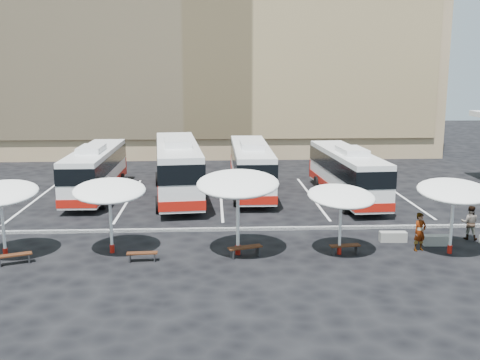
{
  "coord_description": "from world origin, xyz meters",
  "views": [
    {
      "loc": [
        -0.55,
        -27.86,
        8.46
      ],
      "look_at": [
        1.0,
        3.0,
        2.2
      ],
      "focal_mm": 42.0,
      "sensor_mm": 36.0,
      "label": 1
    }
  ],
  "objects_px": {
    "bus_2": "(251,166)",
    "sunshade_3": "(341,197)",
    "sunshade_0": "(0,193)",
    "passenger_1": "(470,223)",
    "sunshade_4": "(454,191)",
    "wood_bench_2": "(245,249)",
    "bus_3": "(347,172)",
    "wood_bench_0": "(14,257)",
    "sunshade_2": "(238,184)",
    "passenger_0": "(420,232)",
    "sunshade_1": "(109,191)",
    "bus_0": "(96,170)",
    "bus_1": "(178,166)",
    "conc_bench_0": "(393,237)",
    "conc_bench_1": "(437,240)",
    "wood_bench_1": "(142,255)",
    "wood_bench_3": "(345,247)"
  },
  "relations": [
    {
      "from": "sunshade_1",
      "to": "sunshade_0",
      "type": "bearing_deg",
      "value": -176.28
    },
    {
      "from": "bus_0",
      "to": "wood_bench_2",
      "type": "distance_m",
      "value": 15.76
    },
    {
      "from": "sunshade_2",
      "to": "sunshade_4",
      "type": "distance_m",
      "value": 9.79
    },
    {
      "from": "bus_1",
      "to": "conc_bench_0",
      "type": "xyz_separation_m",
      "value": [
        11.14,
        -10.33,
        -1.79
      ]
    },
    {
      "from": "sunshade_2",
      "to": "sunshade_3",
      "type": "bearing_deg",
      "value": -2.36
    },
    {
      "from": "wood_bench_2",
      "to": "wood_bench_0",
      "type": "bearing_deg",
      "value": -177.4
    },
    {
      "from": "sunshade_1",
      "to": "sunshade_2",
      "type": "distance_m",
      "value": 5.85
    },
    {
      "from": "sunshade_4",
      "to": "wood_bench_2",
      "type": "height_order",
      "value": "sunshade_4"
    },
    {
      "from": "wood_bench_0",
      "to": "wood_bench_2",
      "type": "xyz_separation_m",
      "value": [
        10.1,
        0.46,
        0.02
      ]
    },
    {
      "from": "bus_3",
      "to": "sunshade_4",
      "type": "distance_m",
      "value": 11.27
    },
    {
      "from": "bus_2",
      "to": "wood_bench_1",
      "type": "height_order",
      "value": "bus_2"
    },
    {
      "from": "bus_0",
      "to": "bus_1",
      "type": "bearing_deg",
      "value": -4.84
    },
    {
      "from": "bus_1",
      "to": "sunshade_1",
      "type": "relative_size",
      "value": 3.34
    },
    {
      "from": "sunshade_2",
      "to": "passenger_0",
      "type": "distance_m",
      "value": 8.84
    },
    {
      "from": "bus_2",
      "to": "sunshade_3",
      "type": "relative_size",
      "value": 3.09
    },
    {
      "from": "passenger_1",
      "to": "bus_0",
      "type": "bearing_deg",
      "value": -5.19
    },
    {
      "from": "sunshade_2",
      "to": "conc_bench_1",
      "type": "distance_m",
      "value": 10.15
    },
    {
      "from": "sunshade_1",
      "to": "wood_bench_2",
      "type": "height_order",
      "value": "sunshade_1"
    },
    {
      "from": "sunshade_1",
      "to": "wood_bench_0",
      "type": "distance_m",
      "value": 4.94
    },
    {
      "from": "sunshade_2",
      "to": "sunshade_1",
      "type": "bearing_deg",
      "value": 174.57
    },
    {
      "from": "bus_1",
      "to": "conc_bench_1",
      "type": "distance_m",
      "value": 17.16
    },
    {
      "from": "sunshade_0",
      "to": "passenger_1",
      "type": "distance_m",
      "value": 22.34
    },
    {
      "from": "sunshade_4",
      "to": "wood_bench_1",
      "type": "distance_m",
      "value": 14.3
    },
    {
      "from": "wood_bench_3",
      "to": "passenger_0",
      "type": "height_order",
      "value": "passenger_0"
    },
    {
      "from": "sunshade_0",
      "to": "conc_bench_0",
      "type": "relative_size",
      "value": 2.65
    },
    {
      "from": "wood_bench_3",
      "to": "sunshade_3",
      "type": "bearing_deg",
      "value": -174.08
    },
    {
      "from": "conc_bench_0",
      "to": "conc_bench_1",
      "type": "height_order",
      "value": "conc_bench_0"
    },
    {
      "from": "wood_bench_0",
      "to": "sunshade_4",
      "type": "bearing_deg",
      "value": 1.42
    },
    {
      "from": "bus_3",
      "to": "wood_bench_3",
      "type": "height_order",
      "value": "bus_3"
    },
    {
      "from": "bus_0",
      "to": "passenger_1",
      "type": "relative_size",
      "value": 6.4
    },
    {
      "from": "bus_2",
      "to": "wood_bench_0",
      "type": "height_order",
      "value": "bus_2"
    },
    {
      "from": "bus_0",
      "to": "passenger_1",
      "type": "bearing_deg",
      "value": -26.96
    },
    {
      "from": "sunshade_0",
      "to": "conc_bench_0",
      "type": "height_order",
      "value": "sunshade_0"
    },
    {
      "from": "sunshade_3",
      "to": "passenger_0",
      "type": "height_order",
      "value": "sunshade_3"
    },
    {
      "from": "bus_0",
      "to": "bus_1",
      "type": "relative_size",
      "value": 0.86
    },
    {
      "from": "conc_bench_1",
      "to": "bus_1",
      "type": "bearing_deg",
      "value": 139.88
    },
    {
      "from": "sunshade_2",
      "to": "wood_bench_0",
      "type": "distance_m",
      "value": 10.26
    },
    {
      "from": "bus_3",
      "to": "sunshade_0",
      "type": "relative_size",
      "value": 3.21
    },
    {
      "from": "sunshade_0",
      "to": "bus_0",
      "type": "bearing_deg",
      "value": 82.07
    },
    {
      "from": "sunshade_4",
      "to": "wood_bench_3",
      "type": "distance_m",
      "value": 5.52
    },
    {
      "from": "sunshade_1",
      "to": "wood_bench_3",
      "type": "distance_m",
      "value": 11.06
    },
    {
      "from": "passenger_0",
      "to": "wood_bench_1",
      "type": "bearing_deg",
      "value": 162.53
    },
    {
      "from": "bus_0",
      "to": "conc_bench_1",
      "type": "relative_size",
      "value": 8.45
    },
    {
      "from": "conc_bench_1",
      "to": "wood_bench_1",
      "type": "bearing_deg",
      "value": -173.39
    },
    {
      "from": "sunshade_4",
      "to": "wood_bench_0",
      "type": "bearing_deg",
      "value": -178.58
    },
    {
      "from": "bus_3",
      "to": "conc_bench_1",
      "type": "xyz_separation_m",
      "value": [
        2.1,
        -9.78,
        -1.54
      ]
    },
    {
      "from": "bus_0",
      "to": "wood_bench_0",
      "type": "height_order",
      "value": "bus_0"
    },
    {
      "from": "sunshade_1",
      "to": "wood_bench_2",
      "type": "distance_m",
      "value": 6.69
    },
    {
      "from": "wood_bench_1",
      "to": "bus_2",
      "type": "bearing_deg",
      "value": 66.98
    },
    {
      "from": "bus_1",
      "to": "bus_2",
      "type": "relative_size",
      "value": 1.12
    }
  ]
}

